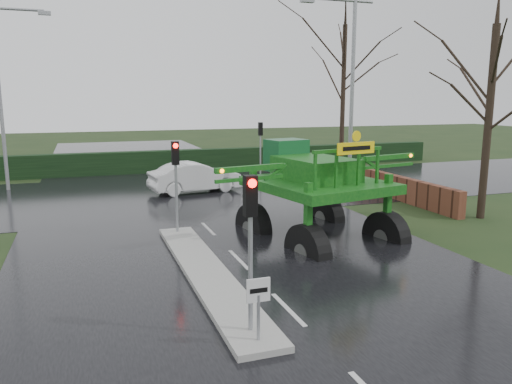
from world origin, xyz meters
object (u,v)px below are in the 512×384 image
object	(u,v)px
street_light_left_far	(4,81)
crop_sprayer	(304,182)
keep_left_sign	(258,299)
street_light_right	(347,79)
white_sedan	(196,192)
traffic_signal_far	(260,137)
traffic_signal_mid	(176,167)
traffic_signal_near	(250,220)

from	to	relation	value
street_light_left_far	crop_sprayer	xyz separation A→B (m)	(10.52, -15.82, -3.63)
crop_sprayer	keep_left_sign	bearing A→B (deg)	-133.73
street_light_left_far	crop_sprayer	size ratio (longest dim) A/B	1.14
street_light_right	street_light_left_far	size ratio (longest dim) A/B	1.00
crop_sprayer	white_sedan	size ratio (longest dim) A/B	1.77
traffic_signal_far	traffic_signal_mid	bearing A→B (deg)	58.07
street_light_right	traffic_signal_near	bearing A→B (deg)	-126.13
traffic_signal_near	white_sedan	distance (m)	17.26
traffic_signal_near	crop_sprayer	world-z (taller)	crop_sprayer
traffic_signal_mid	crop_sprayer	bearing A→B (deg)	-42.40
street_light_right	crop_sprayer	distance (m)	10.43
traffic_signal_near	street_light_right	bearing A→B (deg)	53.87
traffic_signal_near	traffic_signal_mid	distance (m)	8.50
traffic_signal_mid	white_sedan	bearing A→B (deg)	73.02
traffic_signal_far	crop_sprayer	xyz separation A→B (m)	(-4.18, -15.83, -0.23)
street_light_left_far	white_sedan	distance (m)	11.93
traffic_signal_far	street_light_right	size ratio (longest dim) A/B	0.35
street_light_left_far	traffic_signal_near	bearing A→B (deg)	-71.83
traffic_signal_near	street_light_right	size ratio (longest dim) A/B	0.35
white_sedan	keep_left_sign	bearing A→B (deg)	163.36
street_light_right	street_light_left_far	xyz separation A→B (m)	(-16.39, 8.00, 0.00)
keep_left_sign	street_light_right	bearing A→B (deg)	54.88
traffic_signal_near	street_light_right	world-z (taller)	street_light_right
street_light_left_far	crop_sprayer	bearing A→B (deg)	-56.38
keep_left_sign	traffic_signal_mid	bearing A→B (deg)	90.00
traffic_signal_mid	traffic_signal_far	xyz separation A→B (m)	(7.80, 12.52, 0.00)
traffic_signal_mid	crop_sprayer	world-z (taller)	crop_sprayer
traffic_signal_near	white_sedan	size ratio (longest dim) A/B	0.71
traffic_signal_far	crop_sprayer	bearing A→B (deg)	75.22
street_light_right	white_sedan	size ratio (longest dim) A/B	2.01
traffic_signal_near	street_light_right	distance (m)	16.46
keep_left_sign	street_light_left_far	size ratio (longest dim) A/B	0.14
street_light_left_far	crop_sprayer	distance (m)	19.34
white_sedan	traffic_signal_mid	bearing A→B (deg)	154.75
white_sedan	street_light_left_far	bearing A→B (deg)	58.10
keep_left_sign	traffic_signal_far	xyz separation A→B (m)	(7.80, 21.51, 1.53)
keep_left_sign	street_light_right	xyz separation A→B (m)	(9.49, 13.50, 4.93)
traffic_signal_far	street_light_left_far	bearing A→B (deg)	0.03
traffic_signal_near	white_sedan	world-z (taller)	traffic_signal_near
keep_left_sign	traffic_signal_mid	size ratio (longest dim) A/B	0.38
traffic_signal_mid	street_light_left_far	size ratio (longest dim) A/B	0.35
keep_left_sign	traffic_signal_far	bearing A→B (deg)	70.07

